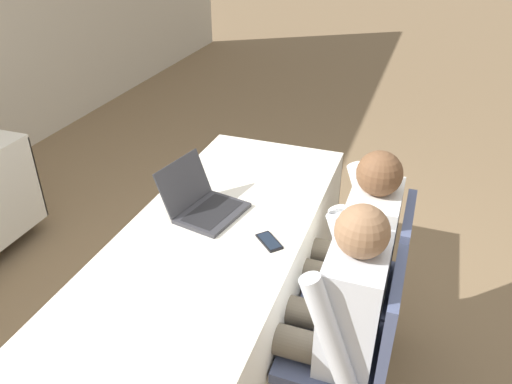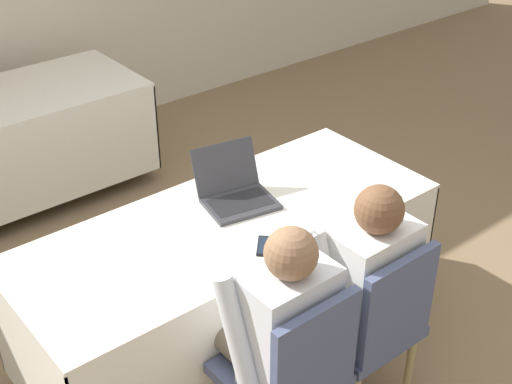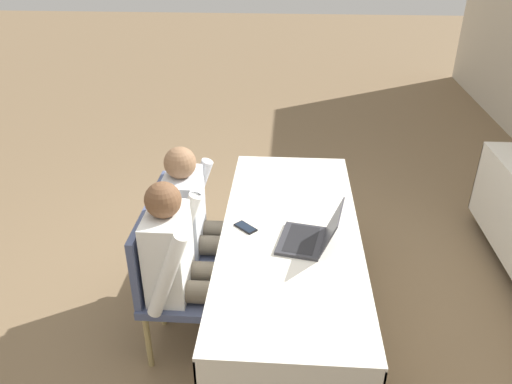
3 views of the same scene
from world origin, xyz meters
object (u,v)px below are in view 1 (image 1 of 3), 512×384
cell_phone (269,242)px  chair_near_right (370,276)px  laptop (204,204)px  person_checkered_shirt (332,310)px  person_white_shirt (353,246)px  chair_near_left (354,345)px

cell_phone → chair_near_right: size_ratio=0.17×
laptop → cell_phone: laptop is taller
laptop → person_checkered_shirt: (-0.36, -0.72, -0.14)m
person_white_shirt → laptop: bearing=-82.4°
chair_near_left → chair_near_right: bearing=-180.0°
cell_phone → person_white_shirt: bearing=-12.3°
cell_phone → person_checkered_shirt: (-0.22, -0.34, -0.10)m
chair_near_left → person_white_shirt: size_ratio=0.78×
laptop → person_white_shirt: bearing=-71.1°
person_checkered_shirt → chair_near_left: bearing=90.0°
chair_near_right → laptop: bearing=-83.4°
cell_phone → laptop: bearing=113.6°
laptop → person_white_shirt: person_white_shirt is taller
chair_near_right → person_white_shirt: (0.00, 0.10, 0.16)m
person_checkered_shirt → laptop: bearing=-116.6°
person_checkered_shirt → person_white_shirt: size_ratio=1.00×
chair_near_left → person_checkered_shirt: bearing=-90.0°
chair_near_left → chair_near_right: 0.46m
cell_phone → person_white_shirt: person_white_shirt is taller
laptop → chair_near_right: 0.88m
laptop → chair_near_left: laptop is taller
laptop → person_checkered_shirt: person_checkered_shirt is taller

